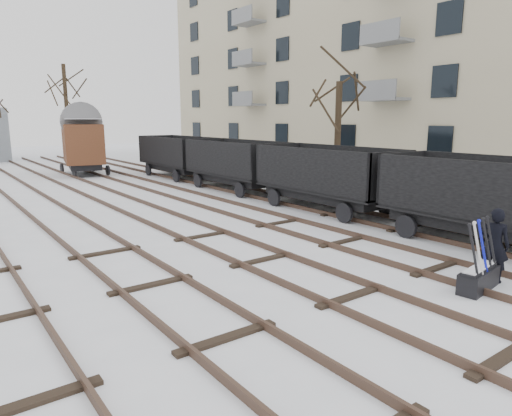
{
  "coord_description": "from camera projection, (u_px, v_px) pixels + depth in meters",
  "views": [
    {
      "loc": [
        -6.71,
        -5.85,
        3.55
      ],
      "look_at": [
        0.4,
        3.81,
        1.2
      ],
      "focal_mm": 32.0,
      "sensor_mm": 36.0,
      "label": 1
    }
  ],
  "objects": [
    {
      "name": "tree_near",
      "position": [
        337.0,
        139.0,
        21.57
      ],
      "size": [
        0.3,
        0.3,
        5.25
      ],
      "primitive_type": "cylinder",
      "color": "black",
      "rests_on": "ground"
    },
    {
      "name": "apartment_block",
      "position": [
        402.0,
        50.0,
        30.33
      ],
      "size": [
        10.12,
        45.0,
        16.1
      ],
      "color": "#BDB391",
      "rests_on": "ground"
    },
    {
      "name": "freight_wagon_a",
      "position": [
        491.0,
        213.0,
        12.76
      ],
      "size": [
        2.43,
        6.08,
        2.48
      ],
      "color": "black",
      "rests_on": "ground"
    },
    {
      "name": "freight_wagon_d",
      "position": [
        178.0,
        162.0,
        27.93
      ],
      "size": [
        2.43,
        6.08,
        2.48
      ],
      "color": "black",
      "rests_on": "ground"
    },
    {
      "name": "box_van_wagon",
      "position": [
        82.0,
        142.0,
        29.22
      ],
      "size": [
        3.34,
        5.06,
        3.56
      ],
      "rotation": [
        0.0,
        0.0,
        -0.2
      ],
      "color": "black",
      "rests_on": "ground"
    },
    {
      "name": "freight_wagon_c",
      "position": [
        236.0,
        171.0,
        22.88
      ],
      "size": [
        2.43,
        6.08,
        2.48
      ],
      "color": "black",
      "rests_on": "ground"
    },
    {
      "name": "tree_far_right",
      "position": [
        67.0,
        115.0,
        35.57
      ],
      "size": [
        0.3,
        0.3,
        7.68
      ],
      "primitive_type": "cylinder",
      "color": "black",
      "rests_on": "ground"
    },
    {
      "name": "worker",
      "position": [
        494.0,
        245.0,
        10.0
      ],
      "size": [
        0.57,
        0.7,
        1.66
      ],
      "primitive_type": "imported",
      "rotation": [
        0.0,
        0.0,
        1.9
      ],
      "color": "black",
      "rests_on": "ground"
    },
    {
      "name": "ground",
      "position": [
        352.0,
        298.0,
        9.21
      ],
      "size": [
        120.0,
        120.0,
        0.0
      ],
      "primitive_type": "plane",
      "color": "white",
      "rests_on": "ground"
    },
    {
      "name": "freight_wagon_b",
      "position": [
        327.0,
        186.0,
        17.82
      ],
      "size": [
        2.43,
        6.08,
        2.48
      ],
      "color": "black",
      "rests_on": "ground"
    },
    {
      "name": "tracks",
      "position": [
        116.0,
        199.0,
        20.0
      ],
      "size": [
        13.9,
        52.0,
        0.16
      ],
      "color": "black",
      "rests_on": "ground"
    },
    {
      "name": "ground_frame",
      "position": [
        479.0,
        277.0,
        9.59
      ],
      "size": [
        1.35,
        0.6,
        1.49
      ],
      "rotation": [
        0.0,
        0.0,
        0.15
      ],
      "color": "black",
      "rests_on": "ground"
    }
  ]
}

